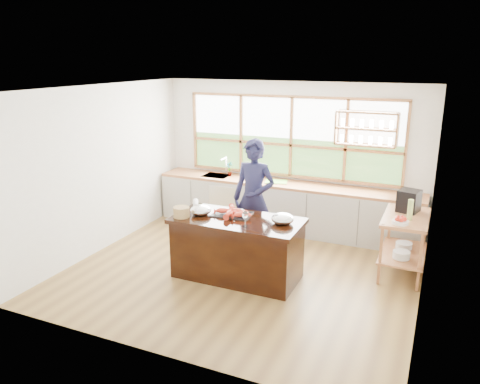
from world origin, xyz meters
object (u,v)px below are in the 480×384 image
Objects in this scene: wicker_basket at (181,212)px; island at (237,248)px; cook at (254,199)px; espresso_machine at (409,201)px.

island is at bearing 17.70° from wicker_basket.
wicker_basket is at bearing -162.30° from island.
cook reaches higher than wicker_basket.
cook is at bearing 95.67° from island.
espresso_machine is at bearing 31.44° from island.
island is 0.96m from wicker_basket.
cook is at bearing 57.46° from wicker_basket.
wicker_basket is at bearing -137.57° from espresso_machine.
espresso_machine is at bearing 28.17° from wicker_basket.
island is 2.64m from espresso_machine.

